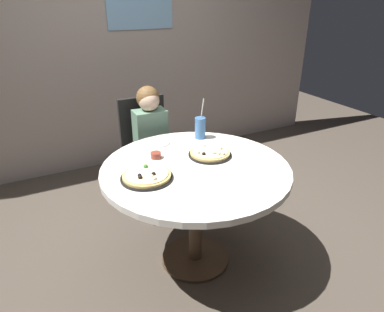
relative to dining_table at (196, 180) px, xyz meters
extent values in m
plane|color=#4C4238|center=(0.00, 0.00, -0.65)|extent=(8.00, 8.00, 0.00)
cube|color=#A8998E|center=(0.00, 1.89, 0.80)|extent=(5.20, 0.12, 2.90)
cylinder|color=silver|center=(0.00, 0.00, 0.08)|extent=(1.20, 1.20, 0.04)
cylinder|color=#4C3826|center=(0.00, 0.00, -0.29)|extent=(0.09, 0.09, 0.69)
cylinder|color=#4C3826|center=(0.00, 0.00, -0.64)|extent=(0.48, 0.48, 0.02)
cube|color=black|center=(0.00, 0.82, -0.22)|extent=(0.41, 0.41, 0.04)
cube|color=black|center=(0.00, 1.00, 0.04)|extent=(0.40, 0.05, 0.52)
cylinder|color=black|center=(-0.17, 0.65, -0.45)|extent=(0.04, 0.04, 0.41)
cylinder|color=black|center=(0.17, 0.65, -0.45)|extent=(0.04, 0.04, 0.41)
cylinder|color=black|center=(-0.17, 0.99, -0.45)|extent=(0.04, 0.04, 0.41)
cylinder|color=black|center=(0.17, 0.99, -0.45)|extent=(0.04, 0.04, 0.41)
cube|color=#3F4766|center=(0.00, 0.66, -0.43)|extent=(0.25, 0.32, 0.45)
cube|color=slate|center=(0.00, 0.80, 0.02)|extent=(0.26, 0.16, 0.44)
sphere|color=beige|center=(0.00, 0.80, 0.32)|extent=(0.17, 0.17, 0.17)
sphere|color=brown|center=(0.00, 0.82, 0.34)|extent=(0.18, 0.18, 0.18)
cylinder|color=black|center=(0.16, 0.10, 0.11)|extent=(0.29, 0.29, 0.01)
cylinder|color=#D8B266|center=(0.16, 0.10, 0.12)|extent=(0.27, 0.27, 0.02)
cylinder|color=beige|center=(0.16, 0.10, 0.13)|extent=(0.24, 0.24, 0.01)
sphere|color=beige|center=(0.16, 0.05, 0.14)|extent=(0.02, 0.02, 0.02)
sphere|color=beige|center=(0.17, 0.05, 0.14)|extent=(0.02, 0.02, 0.02)
sphere|color=black|center=(0.09, 0.07, 0.14)|extent=(0.02, 0.02, 0.02)
sphere|color=beige|center=(0.21, 0.01, 0.14)|extent=(0.02, 0.02, 0.02)
sphere|color=beige|center=(0.17, 0.19, 0.14)|extent=(0.02, 0.02, 0.02)
sphere|color=beige|center=(0.24, 0.09, 0.14)|extent=(0.03, 0.03, 0.03)
sphere|color=beige|center=(0.19, 0.03, 0.14)|extent=(0.03, 0.03, 0.03)
sphere|color=beige|center=(0.07, 0.10, 0.14)|extent=(0.03, 0.03, 0.03)
cylinder|color=black|center=(-0.33, -0.01, 0.11)|extent=(0.31, 0.31, 0.01)
cylinder|color=#D8B266|center=(-0.33, -0.01, 0.12)|extent=(0.29, 0.29, 0.02)
cylinder|color=beige|center=(-0.33, -0.01, 0.13)|extent=(0.25, 0.25, 0.01)
sphere|color=beige|center=(-0.32, -0.06, 0.14)|extent=(0.02, 0.02, 0.02)
sphere|color=black|center=(-0.30, -0.04, 0.14)|extent=(0.02, 0.02, 0.02)
sphere|color=black|center=(-0.38, -0.02, 0.14)|extent=(0.02, 0.02, 0.02)
sphere|color=#387F33|center=(-0.31, 0.07, 0.14)|extent=(0.03, 0.03, 0.03)
sphere|color=beige|center=(-0.32, -0.10, 0.14)|extent=(0.03, 0.03, 0.03)
sphere|color=black|center=(-0.38, -0.05, 0.14)|extent=(0.03, 0.03, 0.03)
cylinder|color=#3F72B2|center=(0.25, 0.40, 0.18)|extent=(0.08, 0.08, 0.16)
cylinder|color=white|center=(0.26, 0.40, 0.30)|extent=(0.02, 0.04, 0.22)
cylinder|color=brown|center=(-0.18, 0.23, 0.12)|extent=(0.07, 0.07, 0.04)
cylinder|color=white|center=(-0.08, 0.45, 0.10)|extent=(0.18, 0.18, 0.01)
camera|label=1|loc=(-0.91, -1.72, 1.09)|focal=32.41mm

